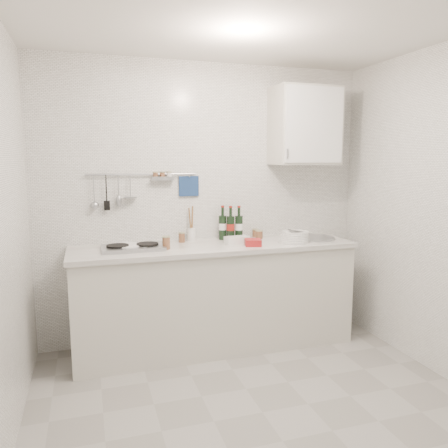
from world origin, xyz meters
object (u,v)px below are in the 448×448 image
object	(u,v)px
wine_bottles	(231,223)
utensil_crock	(191,233)
plate_stack_sink	(294,237)
plate_stack_hob	(125,247)
wall_cabinet	(305,126)

from	to	relation	value
wine_bottles	utensil_crock	bearing A→B (deg)	169.68
wine_bottles	plate_stack_sink	bearing A→B (deg)	-27.03
plate_stack_hob	utensil_crock	distance (m)	0.64
plate_stack_hob	plate_stack_sink	distance (m)	1.47
wall_cabinet	plate_stack_sink	size ratio (longest dim) A/B	2.41
plate_stack_hob	wine_bottles	world-z (taller)	wine_bottles
wall_cabinet	plate_stack_hob	size ratio (longest dim) A/B	2.57
plate_stack_hob	plate_stack_sink	size ratio (longest dim) A/B	0.94
plate_stack_sink	utensil_crock	distance (m)	0.92
wine_bottles	utensil_crock	size ratio (longest dim) A/B	0.98
wine_bottles	wall_cabinet	bearing A→B (deg)	-4.05
wall_cabinet	plate_stack_hob	distance (m)	1.94
plate_stack_hob	wine_bottles	xyz separation A→B (m)	(0.95, 0.14, 0.14)
plate_stack_sink	wine_bottles	xyz separation A→B (m)	(-0.51, 0.26, 0.11)
wall_cabinet	plate_stack_sink	world-z (taller)	wall_cabinet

